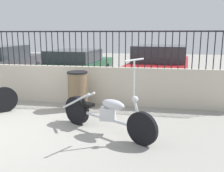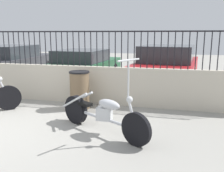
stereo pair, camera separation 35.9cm
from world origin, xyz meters
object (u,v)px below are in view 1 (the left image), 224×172
car_dark_grey (1,63)px  car_red (160,66)px  motorcycle_silver (102,113)px  car_green (76,66)px  trash_bin (78,90)px

car_dark_grey → car_red: 6.09m
motorcycle_silver → car_green: (-2.01, 4.52, 0.27)m
trash_bin → car_dark_grey: 5.09m
car_green → motorcycle_silver: bearing=-152.2°
trash_bin → car_red: 3.84m
car_dark_grey → car_red: bearing=-91.5°
car_dark_grey → motorcycle_silver: bearing=-135.0°
car_red → car_dark_grey: bearing=98.5°
trash_bin → car_green: car_green is taller
trash_bin → car_red: size_ratio=0.21×
trash_bin → car_dark_grey: car_dark_grey is taller
car_red → motorcycle_silver: bearing=173.0°
trash_bin → car_red: car_red is taller
car_dark_grey → car_green: size_ratio=1.14×
motorcycle_silver → trash_bin: (-0.91, 1.35, 0.10)m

